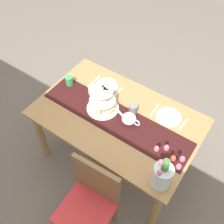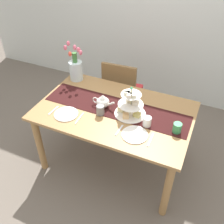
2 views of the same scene
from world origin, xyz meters
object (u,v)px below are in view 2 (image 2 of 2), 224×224
at_px(mug_orange, 177,128).
at_px(dinner_plate_left, 66,114).
at_px(teapot, 103,102).
at_px(tulip_vase, 76,68).
at_px(knife_left, 79,118).
at_px(knife_right, 151,140).
at_px(tiered_cake_stand, 130,106).
at_px(fork_right, 119,130).
at_px(dining_table, 115,118).
at_px(chair_left, 121,90).
at_px(mug_grey, 100,110).
at_px(fork_left, 53,110).
at_px(mug_white_text, 147,122).
at_px(dinner_plate_right, 135,135).

bearing_deg(mug_orange, dinner_plate_left, -169.56).
xyz_separation_m(teapot, tulip_vase, (-0.50, 0.35, 0.08)).
bearing_deg(knife_left, knife_right, 0.00).
bearing_deg(tiered_cake_stand, fork_right, -90.19).
relative_size(dining_table, fork_right, 10.02).
xyz_separation_m(dining_table, chair_left, (-0.21, 0.70, -0.14)).
bearing_deg(chair_left, knife_left, -92.35).
xyz_separation_m(fork_right, mug_grey, (-0.25, 0.14, 0.05)).
relative_size(fork_left, fork_right, 1.00).
xyz_separation_m(dinner_plate_left, mug_grey, (0.30, 0.14, 0.05)).
distance_m(knife_left, mug_orange, 0.89).
relative_size(knife_right, mug_grey, 1.79).
distance_m(dining_table, knife_left, 0.37).
height_order(tiered_cake_stand, tulip_vase, tulip_vase).
height_order(tiered_cake_stand, mug_orange, tiered_cake_stand).
height_order(fork_left, mug_grey, mug_grey).
xyz_separation_m(chair_left, mug_grey, (0.11, -0.82, 0.30)).
height_order(fork_left, mug_orange, mug_orange).
bearing_deg(tulip_vase, fork_right, -37.53).
bearing_deg(mug_white_text, dinner_plate_right, -109.60).
xyz_separation_m(dinner_plate_left, knife_left, (0.14, 0.00, -0.00)).
xyz_separation_m(tulip_vase, mug_white_text, (0.99, -0.44, -0.09)).
bearing_deg(dinner_plate_left, teapot, 43.81).
height_order(chair_left, knife_right, chair_left).
height_order(mug_grey, mug_white_text, mug_grey).
bearing_deg(knife_right, fork_left, 180.00).
distance_m(dinner_plate_left, mug_orange, 1.03).
height_order(dinner_plate_left, mug_grey, mug_grey).
bearing_deg(knife_left, mug_orange, 12.12).
bearing_deg(teapot, fork_left, -148.16).
distance_m(teapot, mug_grey, 0.12).
xyz_separation_m(fork_left, knife_left, (0.29, 0.00, 0.00)).
relative_size(mug_grey, mug_white_text, 1.00).
bearing_deg(tiered_cake_stand, knife_right, -41.53).
bearing_deg(tiered_cake_stand, dinner_plate_left, -155.05).
relative_size(fork_left, knife_left, 0.88).
distance_m(tulip_vase, dinner_plate_left, 0.66).
relative_size(chair_left, fork_left, 6.07).
height_order(dinner_plate_left, knife_right, dinner_plate_left).
distance_m(dining_table, mug_grey, 0.22).
height_order(chair_left, knife_left, chair_left).
bearing_deg(fork_right, mug_grey, 151.55).
relative_size(teapot, knife_right, 1.40).
distance_m(tulip_vase, mug_grey, 0.71).
distance_m(tiered_cake_stand, dinner_plate_right, 0.31).
relative_size(dinner_plate_left, fork_left, 1.53).
height_order(dining_table, dinner_plate_left, dinner_plate_left).
bearing_deg(tulip_vase, dinner_plate_left, -68.67).
bearing_deg(tulip_vase, dinner_plate_right, -32.96).
distance_m(fork_left, fork_right, 0.69).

